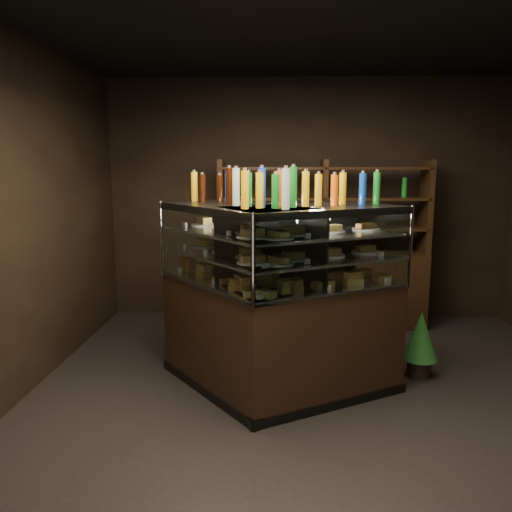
% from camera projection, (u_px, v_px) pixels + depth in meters
% --- Properties ---
extents(ground, '(5.00, 5.00, 0.00)m').
position_uv_depth(ground, '(322.00, 402.00, 4.12)').
color(ground, black).
rests_on(ground, ground).
extents(room_shell, '(5.02, 5.02, 3.01)m').
position_uv_depth(room_shell, '(328.00, 163.00, 3.78)').
color(room_shell, black).
rests_on(room_shell, ground).
extents(display_case, '(2.20, 1.62, 1.61)m').
position_uv_depth(display_case, '(274.00, 330.00, 4.27)').
color(display_case, black).
rests_on(display_case, ground).
extents(food_display, '(1.76, 1.14, 0.49)m').
position_uv_depth(food_display, '(274.00, 251.00, 4.15)').
color(food_display, '#BC9243').
rests_on(food_display, display_case).
extents(bottles_top, '(1.58, 1.00, 0.30)m').
position_uv_depth(bottles_top, '(275.00, 188.00, 4.06)').
color(bottles_top, yellow).
rests_on(bottles_top, display_case).
extents(potted_conifer, '(0.32, 0.32, 0.69)m').
position_uv_depth(potted_conifer, '(421.00, 335.00, 4.58)').
color(potted_conifer, black).
rests_on(potted_conifer, ground).
extents(back_shelving, '(2.48, 0.48, 2.00)m').
position_uv_depth(back_shelving, '(322.00, 277.00, 6.02)').
color(back_shelving, black).
rests_on(back_shelving, ground).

